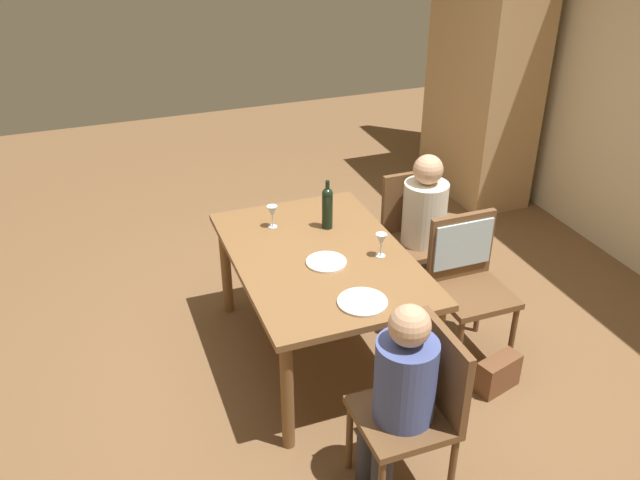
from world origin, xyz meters
TOP-DOWN VIEW (x-y plane):
  - ground_plane at (0.00, 0.00)m, footprint 10.00×10.00m
  - armoire_cabinet at (-1.85, 2.26)m, footprint 1.18×0.62m
  - dining_table at (0.00, 0.00)m, footprint 1.50×1.02m
  - chair_right_end at (1.13, 0.09)m, footprint 0.44×0.44m
  - chair_far_left at (-0.43, 0.89)m, footprint 0.44×0.44m
  - chair_far_right at (0.21, 0.89)m, footprint 0.46×0.44m
  - person_woman_host at (1.13, -0.03)m, footprint 0.29×0.34m
  - person_man_bearded at (-0.31, 0.89)m, footprint 0.35×0.30m
  - wine_bottle_tall_green at (-0.30, 0.16)m, footprint 0.07×0.07m
  - wine_glass_near_left at (-0.43, -0.16)m, footprint 0.07×0.07m
  - wine_glass_centre at (0.14, 0.33)m, footprint 0.07×0.07m
  - dinner_plate_host at (0.11, -0.00)m, footprint 0.24×0.24m
  - dinner_plate_guest_left at (0.55, 0.03)m, footprint 0.27×0.27m
  - handbag at (0.69, 0.89)m, footprint 0.19×0.30m

SIDE VIEW (x-z plane):
  - ground_plane at x=0.00m, z-range 0.00..0.00m
  - handbag at x=0.69m, z-range 0.00..0.22m
  - chair_right_end at x=1.13m, z-range 0.07..0.99m
  - chair_far_left at x=-0.43m, z-range 0.07..0.99m
  - chair_far_right at x=0.21m, z-range 0.13..1.05m
  - person_woman_host at x=1.13m, z-range 0.09..1.19m
  - person_man_bearded at x=-0.31m, z-range 0.09..1.21m
  - dining_table at x=0.00m, z-range 0.28..1.03m
  - dinner_plate_host at x=0.11m, z-range 0.74..0.76m
  - dinner_plate_guest_left at x=0.55m, z-range 0.74..0.76m
  - wine_glass_near_left at x=-0.43m, z-range 0.78..0.93m
  - wine_glass_centre at x=0.14m, z-range 0.78..0.93m
  - wine_bottle_tall_green at x=-0.30m, z-range 0.73..1.06m
  - armoire_cabinet at x=-1.85m, z-range 0.01..2.19m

